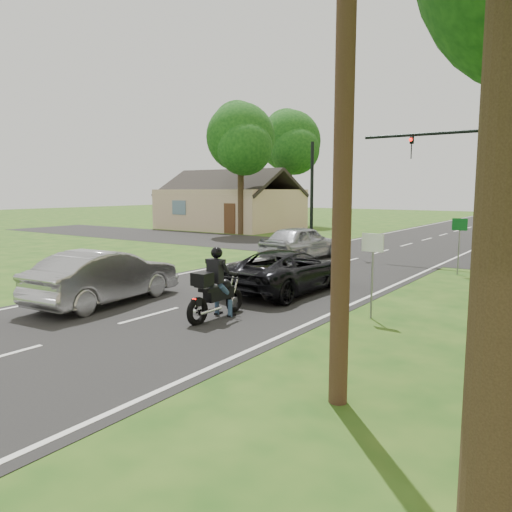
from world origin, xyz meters
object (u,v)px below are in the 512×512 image
at_px(sign_white, 372,255).
at_px(utility_pole_near, 346,51).
at_px(motorcycle_rider, 215,291).
at_px(silver_suv, 301,242).
at_px(silver_sedan, 105,276).
at_px(dark_suv, 288,271).
at_px(traffic_signal, 441,168).
at_px(sign_green, 459,232).

bearing_deg(sign_white, utility_pole_near, -73.24).
xyz_separation_m(motorcycle_rider, silver_suv, (-3.55, 10.45, 0.07)).
bearing_deg(silver_sedan, motorcycle_rider, -178.69).
relative_size(dark_suv, traffic_signal, 0.75).
distance_m(silver_sedan, silver_suv, 10.88).
relative_size(dark_suv, silver_suv, 1.04).
xyz_separation_m(motorcycle_rider, dark_suv, (-0.24, 3.87, -0.04)).
relative_size(traffic_signal, sign_white, 3.00).
bearing_deg(utility_pole_near, traffic_signal, 100.14).
height_order(dark_suv, sign_white, sign_white).
bearing_deg(silver_suv, motorcycle_rider, 113.34).
height_order(silver_sedan, sign_white, sign_white).
xyz_separation_m(dark_suv, silver_suv, (-3.30, 6.57, 0.12)).
relative_size(silver_suv, sign_white, 2.15).
xyz_separation_m(silver_sedan, sign_white, (6.78, 2.70, 0.83)).
distance_m(motorcycle_rider, silver_sedan, 3.66).
bearing_deg(traffic_signal, silver_sedan, -111.56).
distance_m(silver_sedan, sign_green, 12.80).
distance_m(dark_suv, silver_suv, 7.36).
height_order(dark_suv, silver_sedan, silver_sedan).
relative_size(silver_suv, sign_green, 2.15).
height_order(silver_suv, sign_white, sign_white).
bearing_deg(traffic_signal, motorcycle_rider, -97.65).
bearing_deg(sign_green, sign_white, -91.43).
bearing_deg(silver_suv, sign_green, -176.93).
xyz_separation_m(silver_suv, utility_pole_near, (8.19, -13.16, 4.29)).
distance_m(silver_sedan, traffic_signal, 15.13).
relative_size(motorcycle_rider, traffic_signal, 0.33).
bearing_deg(dark_suv, sign_green, -117.97).
height_order(silver_sedan, silver_suv, silver_suv).
relative_size(dark_suv, sign_green, 2.25).
bearing_deg(utility_pole_near, sign_white, 106.76).
bearing_deg(sign_green, dark_suv, -119.32).
bearing_deg(utility_pole_near, silver_sedan, 164.61).
relative_size(motorcycle_rider, silver_suv, 0.46).
distance_m(dark_suv, utility_pole_near, 9.31).
height_order(traffic_signal, sign_white, traffic_signal).
bearing_deg(silver_suv, silver_sedan, 94.11).
bearing_deg(silver_sedan, silver_suv, -96.01).
height_order(dark_suv, sign_green, sign_green).
distance_m(silver_suv, traffic_signal, 6.90).
height_order(dark_suv, utility_pole_near, utility_pole_near).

